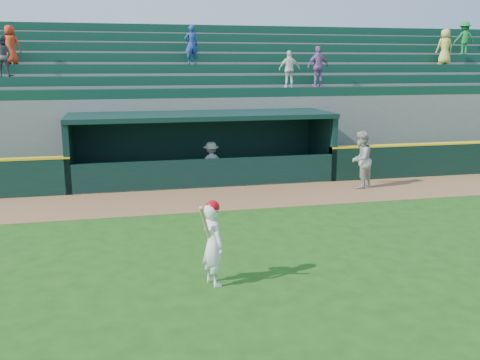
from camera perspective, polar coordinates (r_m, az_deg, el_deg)
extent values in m
plane|color=#1E4A12|center=(12.40, 1.68, -7.42)|extent=(120.00, 120.00, 0.00)
cube|color=brown|center=(16.98, -2.51, -1.97)|extent=(40.00, 3.00, 0.01)
imported|color=#ADACA7|center=(18.71, 12.74, 2.13)|extent=(1.21, 1.18, 1.96)
imported|color=#A6A6A1|center=(19.03, -3.10, 1.86)|extent=(1.02, 0.66, 1.50)
cube|color=slate|center=(19.66, -4.00, 0.02)|extent=(9.00, 2.60, 0.04)
cube|color=black|center=(19.30, -17.68, 2.65)|extent=(0.20, 2.60, 2.30)
cube|color=black|center=(20.67, 8.68, 3.69)|extent=(0.20, 2.60, 2.30)
cube|color=black|center=(20.73, -4.61, 3.82)|extent=(9.40, 0.20, 2.30)
cube|color=black|center=(19.30, -4.10, 6.89)|extent=(9.40, 2.80, 0.16)
cube|color=black|center=(18.39, -3.42, 0.70)|extent=(9.00, 0.16, 1.00)
cube|color=brown|center=(20.39, -4.36, 1.12)|extent=(8.40, 0.45, 0.10)
cube|color=slate|center=(21.20, -4.84, 4.84)|extent=(34.00, 0.85, 2.91)
cube|color=#0F3828|center=(20.94, -4.87, 9.24)|extent=(34.00, 0.60, 0.36)
cube|color=slate|center=(22.01, -5.17, 5.69)|extent=(34.00, 0.85, 3.36)
cube|color=#0F3828|center=(21.76, -5.22, 10.53)|extent=(34.00, 0.60, 0.36)
cube|color=slate|center=(22.82, -5.48, 6.49)|extent=(34.00, 0.85, 3.81)
cube|color=#0F3828|center=(22.59, -5.54, 11.72)|extent=(34.00, 0.60, 0.36)
cube|color=slate|center=(23.64, -5.76, 7.22)|extent=(34.00, 0.85, 4.26)
cube|color=#0F3828|center=(23.44, -5.85, 12.83)|extent=(34.00, 0.60, 0.36)
cube|color=slate|center=(24.46, -6.03, 7.91)|extent=(34.00, 0.85, 4.71)
cube|color=#0F3828|center=(24.29, -6.13, 13.87)|extent=(34.00, 0.60, 0.36)
cube|color=slate|center=(25.29, -6.28, 8.56)|extent=(34.00, 0.85, 5.16)
cube|color=#0F3828|center=(25.15, -6.40, 14.83)|extent=(34.00, 0.60, 0.36)
cube|color=slate|center=(26.12, -6.52, 9.16)|extent=(34.00, 0.85, 5.61)
cube|color=#0F3828|center=(26.02, -6.65, 15.73)|extent=(34.00, 0.60, 0.36)
cube|color=slate|center=(26.69, -6.66, 9.22)|extent=(34.50, 0.30, 5.61)
imported|color=red|center=(22.75, -23.28, 13.11)|extent=(0.80, 0.61, 1.46)
imported|color=white|center=(21.80, 5.30, 11.71)|extent=(0.88, 0.45, 1.44)
imported|color=navy|center=(22.65, -5.20, 14.17)|extent=(0.63, 0.47, 1.57)
imported|color=#4E4E4E|center=(21.93, -24.04, 11.98)|extent=(0.80, 0.66, 1.49)
imported|color=#19742D|center=(28.47, 22.81, 13.76)|extent=(1.07, 0.73, 1.53)
imported|color=#E0C44F|center=(26.87, 21.01, 13.14)|extent=(0.80, 0.55, 1.58)
imported|color=#9361A6|center=(22.21, 8.33, 11.88)|extent=(1.00, 0.52, 1.62)
imported|color=white|center=(10.28, -2.91, -6.88)|extent=(0.57, 0.68, 1.61)
sphere|color=#BA0A0E|center=(10.06, -2.95, -2.93)|extent=(0.27, 0.27, 0.27)
cylinder|color=tan|center=(9.89, -3.74, -4.60)|extent=(0.30, 0.46, 0.76)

